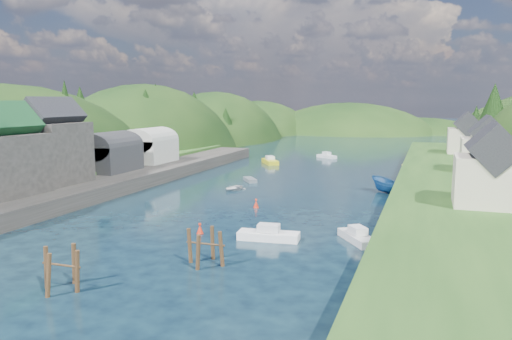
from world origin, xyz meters
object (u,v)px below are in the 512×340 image
at_px(piling_cluster_far, 206,250).
at_px(channel_buoy_near, 200,229).
at_px(channel_buoy_far, 256,204).
at_px(piling_cluster_near, 62,273).

relative_size(piling_cluster_far, channel_buoy_near, 3.11).
relative_size(channel_buoy_near, channel_buoy_far, 1.00).
bearing_deg(channel_buoy_far, piling_cluster_near, -97.54).
distance_m(piling_cluster_far, channel_buoy_near, 9.32).
xyz_separation_m(piling_cluster_far, channel_buoy_near, (-4.40, 8.19, -0.66)).
distance_m(piling_cluster_near, channel_buoy_near, 16.56).
height_order(piling_cluster_near, piling_cluster_far, piling_cluster_near).
height_order(channel_buoy_near, channel_buoy_far, same).
distance_m(piling_cluster_near, piling_cluster_far, 10.77).
bearing_deg(piling_cluster_near, channel_buoy_near, 80.84).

